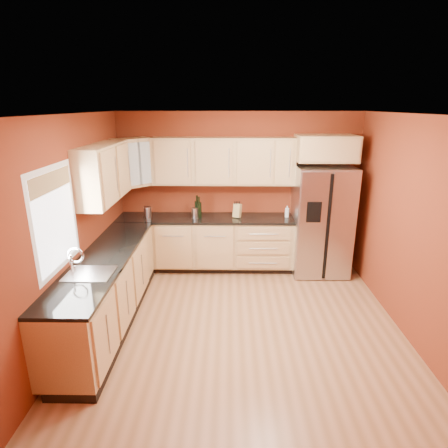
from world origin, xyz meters
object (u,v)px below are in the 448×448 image
at_px(refrigerator, 321,221).
at_px(knife_block, 237,211).
at_px(canister_left, 148,212).
at_px(wine_bottle_a, 199,207).
at_px(soap_dispenser, 287,211).

height_order(refrigerator, knife_block, refrigerator).
xyz_separation_m(canister_left, knife_block, (1.47, 0.08, 0.02)).
distance_m(refrigerator, knife_block, 1.38).
distance_m(wine_bottle_a, knife_block, 0.63).
relative_size(canister_left, wine_bottle_a, 0.55).
bearing_deg(soap_dispenser, refrigerator, -9.81).
xyz_separation_m(wine_bottle_a, knife_block, (0.63, 0.02, -0.06)).
bearing_deg(wine_bottle_a, soap_dispenser, 1.43).
relative_size(wine_bottle_a, knife_block, 1.55).
height_order(wine_bottle_a, knife_block, wine_bottle_a).
bearing_deg(canister_left, wine_bottle_a, 3.71).
height_order(canister_left, soap_dispenser, canister_left).
bearing_deg(canister_left, knife_block, 2.97).
distance_m(canister_left, soap_dispenser, 2.29).
distance_m(knife_block, soap_dispenser, 0.82).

